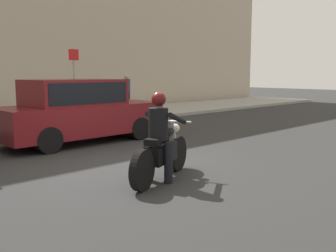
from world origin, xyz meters
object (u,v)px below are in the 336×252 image
at_px(street_sign_post, 74,76).
at_px(pedestrian_bystander, 127,90).
at_px(parked_sedan_maroon, 79,110).
at_px(motorcycle_with_rider_black_leather, 161,144).

height_order(street_sign_post, pedestrian_bystander, street_sign_post).
bearing_deg(pedestrian_bystander, parked_sedan_maroon, -138.36).
height_order(motorcycle_with_rider_black_leather, pedestrian_bystander, pedestrian_bystander).
relative_size(motorcycle_with_rider_black_leather, pedestrian_bystander, 1.18).
bearing_deg(parked_sedan_maroon, street_sign_post, 60.73).
bearing_deg(motorcycle_with_rider_black_leather, parked_sedan_maroon, 77.71).
xyz_separation_m(motorcycle_with_rider_black_leather, parked_sedan_maroon, (0.93, 4.27, 0.24)).
distance_m(parked_sedan_maroon, pedestrian_bystander, 7.18).
xyz_separation_m(parked_sedan_maroon, pedestrian_bystander, (5.36, 4.77, 0.25)).
xyz_separation_m(motorcycle_with_rider_black_leather, pedestrian_bystander, (6.29, 9.03, 0.49)).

